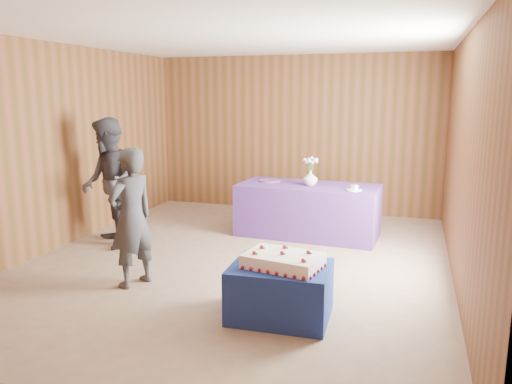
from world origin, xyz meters
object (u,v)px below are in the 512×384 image
at_px(sheet_cake, 283,260).
at_px(guest_right, 109,183).
at_px(guest_left, 131,218).
at_px(cake_table, 280,291).
at_px(vase, 310,178).
at_px(serving_table, 308,210).

height_order(sheet_cake, guest_right, guest_right).
bearing_deg(guest_left, cake_table, 101.75).
bearing_deg(guest_right, guest_left, -1.59).
xyz_separation_m(vase, guest_right, (-2.46, -1.30, 0.01)).
height_order(serving_table, guest_right, guest_right).
bearing_deg(sheet_cake, guest_right, 162.23).
relative_size(sheet_cake, guest_left, 0.52).
xyz_separation_m(serving_table, sheet_cake, (0.35, -2.80, 0.19)).
height_order(cake_table, sheet_cake, sheet_cake).
height_order(cake_table, vase, vase).
relative_size(sheet_cake, vase, 3.56).
height_order(cake_table, serving_table, serving_table).
relative_size(vase, guest_left, 0.15).
distance_m(serving_table, sheet_cake, 2.83).
distance_m(cake_table, guest_left, 1.81).
height_order(serving_table, vase, vase).
bearing_deg(guest_right, serving_table, 75.00).
bearing_deg(serving_table, sheet_cake, -79.76).
xyz_separation_m(serving_table, guest_right, (-2.43, -1.33, 0.50)).
relative_size(serving_table, vase, 9.21).
xyz_separation_m(guest_left, guest_right, (-1.04, 1.15, 0.12)).
bearing_deg(serving_table, vase, -42.43).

